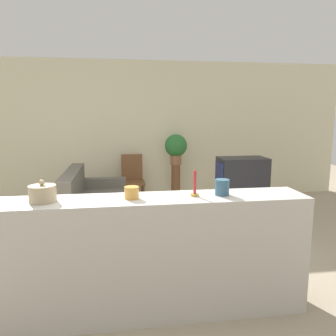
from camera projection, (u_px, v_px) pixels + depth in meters
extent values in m
plane|color=tan|center=(129.00, 285.00, 3.26)|extent=(14.00, 14.00, 0.00)
cube|color=beige|center=(122.00, 131.00, 6.39)|extent=(9.00, 0.06, 2.70)
cube|color=#605B51|center=(97.00, 212.00, 4.97)|extent=(0.90, 1.62, 0.43)
cube|color=#605B51|center=(72.00, 185.00, 4.85)|extent=(0.20, 1.62, 0.43)
cube|color=#605B51|center=(94.00, 222.00, 4.24)|extent=(0.90, 0.16, 0.60)
cube|color=#605B51|center=(100.00, 195.00, 5.67)|extent=(0.90, 0.16, 0.60)
cube|color=brown|center=(241.00, 210.00, 5.09)|extent=(0.78, 0.47, 0.43)
cube|color=#232328|center=(242.00, 177.00, 5.00)|extent=(0.72, 0.44, 0.60)
cube|color=navy|center=(219.00, 178.00, 4.95)|extent=(0.02, 0.36, 0.47)
cube|color=brown|center=(133.00, 183.00, 6.04)|extent=(0.44, 0.44, 0.04)
cube|color=brown|center=(132.00, 167.00, 6.20)|extent=(0.40, 0.04, 0.49)
cylinder|color=brown|center=(123.00, 198.00, 5.87)|extent=(0.04, 0.04, 0.41)
cylinder|color=brown|center=(144.00, 197.00, 5.92)|extent=(0.04, 0.04, 0.41)
cylinder|color=brown|center=(122.00, 193.00, 6.24)|extent=(0.04, 0.04, 0.41)
cylinder|color=brown|center=(142.00, 192.00, 6.29)|extent=(0.04, 0.04, 0.41)
cylinder|color=brown|center=(176.00, 184.00, 6.22)|extent=(0.17, 0.17, 0.75)
cylinder|color=#8E5B3D|center=(176.00, 160.00, 6.14)|extent=(0.21, 0.21, 0.17)
sphere|color=#2D7033|center=(176.00, 146.00, 6.10)|extent=(0.42, 0.42, 0.42)
cube|color=beige|center=(130.00, 258.00, 2.72)|extent=(2.97, 0.44, 1.01)
cylinder|color=tan|center=(43.00, 194.00, 2.53)|extent=(0.21, 0.21, 0.13)
sphere|color=tan|center=(42.00, 183.00, 2.51)|extent=(0.05, 0.05, 0.05)
cylinder|color=gold|center=(132.00, 193.00, 2.63)|extent=(0.12, 0.12, 0.10)
cylinder|color=#B7933D|center=(195.00, 195.00, 2.71)|extent=(0.07, 0.07, 0.02)
cylinder|color=#B7282D|center=(195.00, 182.00, 2.69)|extent=(0.02, 0.02, 0.20)
cylinder|color=#335B75|center=(222.00, 187.00, 2.74)|extent=(0.12, 0.12, 0.13)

